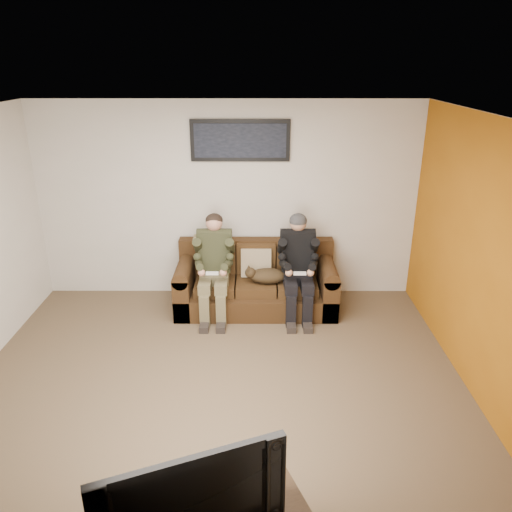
{
  "coord_description": "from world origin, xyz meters",
  "views": [
    {
      "loc": [
        0.39,
        -4.1,
        3.07
      ],
      "look_at": [
        0.38,
        1.2,
        0.95
      ],
      "focal_mm": 35.0,
      "sensor_mm": 36.0,
      "label": 1
    }
  ],
  "objects_px": {
    "sofa": "(256,283)",
    "cat": "(266,276)",
    "person_left": "(214,261)",
    "television": "(188,488)",
    "framed_poster": "(240,140)",
    "person_right": "(298,261)"
  },
  "relations": [
    {
      "from": "person_left",
      "to": "television",
      "type": "relative_size",
      "value": 1.15
    },
    {
      "from": "sofa",
      "to": "cat",
      "type": "distance_m",
      "value": 0.3
    },
    {
      "from": "framed_poster",
      "to": "cat",
      "type": "bearing_deg",
      "value": -60.2
    },
    {
      "from": "person_left",
      "to": "person_right",
      "type": "xyz_separation_m",
      "value": [
        1.05,
        0.0,
        0.0
      ]
    },
    {
      "from": "sofa",
      "to": "television",
      "type": "relative_size",
      "value": 1.85
    },
    {
      "from": "person_left",
      "to": "cat",
      "type": "distance_m",
      "value": 0.68
    },
    {
      "from": "cat",
      "to": "framed_poster",
      "type": "bearing_deg",
      "value": 119.8
    },
    {
      "from": "sofa",
      "to": "cat",
      "type": "relative_size",
      "value": 3.1
    },
    {
      "from": "person_right",
      "to": "television",
      "type": "relative_size",
      "value": 1.15
    },
    {
      "from": "sofa",
      "to": "person_left",
      "type": "distance_m",
      "value": 0.67
    },
    {
      "from": "framed_poster",
      "to": "person_right",
      "type": "bearing_deg",
      "value": -37.86
    },
    {
      "from": "framed_poster",
      "to": "television",
      "type": "relative_size",
      "value": 1.13
    },
    {
      "from": "cat",
      "to": "television",
      "type": "distance_m",
      "value": 3.64
    },
    {
      "from": "sofa",
      "to": "television",
      "type": "bearing_deg",
      "value": -95.82
    },
    {
      "from": "person_right",
      "to": "television",
      "type": "height_order",
      "value": "person_right"
    },
    {
      "from": "cat",
      "to": "television",
      "type": "bearing_deg",
      "value": -98.15
    },
    {
      "from": "cat",
      "to": "framed_poster",
      "type": "xyz_separation_m",
      "value": [
        -0.33,
        0.58,
        1.59
      ]
    },
    {
      "from": "person_left",
      "to": "person_right",
      "type": "bearing_deg",
      "value": 0.02
    },
    {
      "from": "framed_poster",
      "to": "person_left",
      "type": "bearing_deg",
      "value": -119.91
    },
    {
      "from": "sofa",
      "to": "person_left",
      "type": "height_order",
      "value": "person_left"
    },
    {
      "from": "sofa",
      "to": "person_left",
      "type": "bearing_deg",
      "value": -162.03
    },
    {
      "from": "sofa",
      "to": "person_left",
      "type": "relative_size",
      "value": 1.61
    }
  ]
}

